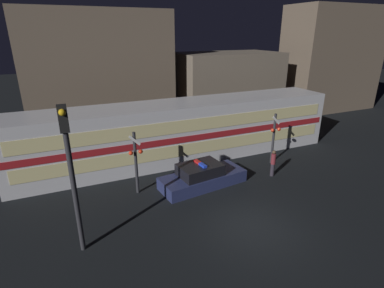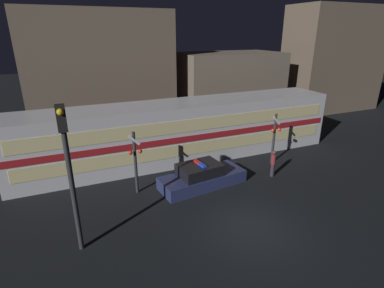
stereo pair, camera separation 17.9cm
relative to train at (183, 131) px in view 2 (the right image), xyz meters
The scene contains 10 objects.
ground_plane 8.33m from the train, 91.25° to the right, with size 120.00×120.00×0.00m, color black.
train is the anchor object (origin of this frame).
police_car 4.18m from the train, 97.37° to the right, with size 4.83×2.30×1.38m.
pedestrian 5.92m from the train, 50.87° to the right, with size 0.26×0.26×1.57m.
crossing_signal_near 5.68m from the train, 32.28° to the right, with size 0.70×0.33×3.19m.
crossing_signal_far 5.10m from the train, 139.34° to the right, with size 0.70×0.33×3.28m.
traffic_light_corner 9.70m from the train, 135.70° to the right, with size 0.30×0.46×5.62m.
building_left 8.94m from the train, 116.72° to the left, with size 10.78×4.50×9.35m.
building_center 10.63m from the train, 44.87° to the left, with size 9.34×5.28×6.05m.
building_right 20.56m from the train, 18.92° to the left, with size 9.87×4.51×10.22m.
Camera 2 is at (-6.46, -8.81, 7.79)m, focal length 28.00 mm.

